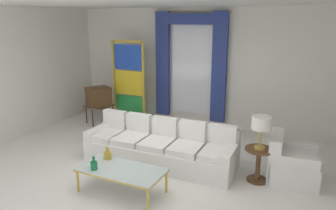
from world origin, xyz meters
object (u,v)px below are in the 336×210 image
(couch_white_long, at_px, (161,147))
(vintage_tv, at_px, (99,97))
(bottle_blue_decanter, at_px, (94,165))
(peacock_figurine, at_px, (131,121))
(bottle_crystal_tall, at_px, (108,155))
(table_lamp_brass, at_px, (261,124))
(armchair_white, at_px, (290,164))
(stained_glass_divider, at_px, (129,84))
(coffee_table, at_px, (121,171))
(round_side_table, at_px, (258,162))

(couch_white_long, distance_m, vintage_tv, 2.93)
(bottle_blue_decanter, distance_m, peacock_figurine, 3.09)
(bottle_crystal_tall, distance_m, peacock_figurine, 2.68)
(bottle_blue_decanter, bearing_deg, table_lamp_brass, 34.27)
(armchair_white, bearing_deg, couch_white_long, -172.17)
(couch_white_long, xyz_separation_m, peacock_figurine, (-1.54, 1.36, -0.09))
(bottle_crystal_tall, height_order, stained_glass_divider, stained_glass_divider)
(bottle_blue_decanter, distance_m, vintage_tv, 3.60)
(coffee_table, xyz_separation_m, bottle_crystal_tall, (-0.42, 0.21, 0.11))
(table_lamp_brass, bearing_deg, round_side_table, 180.00)
(armchair_white, bearing_deg, bottle_crystal_tall, -153.22)
(armchair_white, relative_size, table_lamp_brass, 1.55)
(bottle_blue_decanter, distance_m, round_side_table, 2.74)
(bottle_crystal_tall, xyz_separation_m, vintage_tv, (-2.09, 2.47, 0.24))
(armchair_white, bearing_deg, peacock_figurine, 164.99)
(coffee_table, bearing_deg, armchair_white, 34.35)
(table_lamp_brass, bearing_deg, vintage_tv, 162.87)
(coffee_table, xyz_separation_m, table_lamp_brass, (1.89, 1.33, 0.65))
(couch_white_long, xyz_separation_m, table_lamp_brass, (1.84, 0.03, 0.72))
(stained_glass_divider, bearing_deg, vintage_tv, -149.25)
(bottle_blue_decanter, relative_size, stained_glass_divider, 0.10)
(peacock_figurine, relative_size, round_side_table, 1.01)
(bottle_blue_decanter, distance_m, bottle_crystal_tall, 0.43)
(bottle_blue_decanter, height_order, bottle_crystal_tall, bottle_blue_decanter)
(coffee_table, distance_m, bottle_crystal_tall, 0.48)
(round_side_table, bearing_deg, bottle_crystal_tall, -154.18)
(couch_white_long, height_order, bottle_blue_decanter, couch_white_long)
(stained_glass_divider, bearing_deg, bottle_crystal_tall, -64.03)
(couch_white_long, height_order, armchair_white, couch_white_long)
(armchair_white, height_order, peacock_figurine, armchair_white)
(peacock_figurine, distance_m, table_lamp_brass, 3.72)
(couch_white_long, height_order, table_lamp_brass, table_lamp_brass)
(round_side_table, bearing_deg, coffee_table, -144.86)
(armchair_white, distance_m, round_side_table, 0.57)
(table_lamp_brass, bearing_deg, peacock_figurine, 158.56)
(coffee_table, xyz_separation_m, bottle_blue_decanter, (-0.37, -0.21, 0.11))
(peacock_figurine, bearing_deg, couch_white_long, -41.31)
(couch_white_long, xyz_separation_m, round_side_table, (1.84, 0.03, 0.05))
(vintage_tv, distance_m, stained_glass_divider, 0.86)
(table_lamp_brass, bearing_deg, coffee_table, -144.86)
(coffee_table, height_order, bottle_crystal_tall, bottle_crystal_tall)
(coffee_table, relative_size, table_lamp_brass, 2.41)
(vintage_tv, height_order, round_side_table, vintage_tv)
(couch_white_long, relative_size, table_lamp_brass, 5.16)
(stained_glass_divider, bearing_deg, bottle_blue_decanter, -66.27)
(bottle_blue_decanter, relative_size, vintage_tv, 0.17)
(bottle_blue_decanter, bearing_deg, coffee_table, 29.54)
(bottle_crystal_tall, xyz_separation_m, table_lamp_brass, (2.31, 1.12, 0.54))
(stained_glass_divider, bearing_deg, round_side_table, -25.39)
(stained_glass_divider, xyz_separation_m, peacock_figurine, (0.33, -0.43, -0.84))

